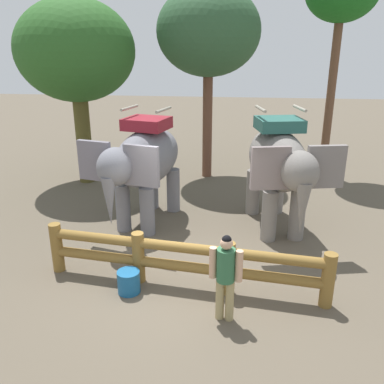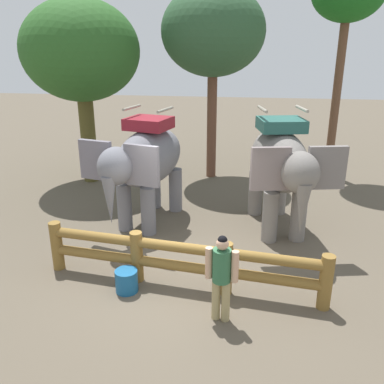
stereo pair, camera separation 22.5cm
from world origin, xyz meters
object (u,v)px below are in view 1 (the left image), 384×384
at_px(log_fence, 182,259).
at_px(feed_bucket, 129,282).
at_px(elephant_center, 279,164).
at_px(tree_far_right, 76,52).
at_px(tree_far_left, 209,32).
at_px(tourist_woman_in_black, 226,272).
at_px(elephant_near_left, 144,161).

bearing_deg(log_fence, feed_bucket, -162.94).
bearing_deg(elephant_center, feed_bucket, -132.43).
xyz_separation_m(log_fence, tree_far_right, (-4.18, 6.10, 3.61)).
relative_size(elephant_center, tree_far_left, 0.58).
xyz_separation_m(elephant_center, feed_bucket, (-2.96, -3.24, -1.50)).
relative_size(log_fence, feed_bucket, 12.63).
xyz_separation_m(tourist_woman_in_black, tree_far_right, (-5.03, 7.00, 3.30)).
relative_size(elephant_near_left, tourist_woman_in_black, 2.26).
relative_size(elephant_center, tourist_woman_in_black, 2.29).
bearing_deg(elephant_center, log_fence, -123.91).
height_order(tree_far_right, feed_bucket, tree_far_right).
bearing_deg(elephant_center, tree_far_left, 116.42).
distance_m(elephant_near_left, tourist_woman_in_black, 4.47).
bearing_deg(tree_far_left, tourist_woman_in_black, -83.03).
height_order(tourist_woman_in_black, tree_far_left, tree_far_left).
distance_m(tree_far_right, feed_bucket, 8.19).
height_order(log_fence, tree_far_right, tree_far_right).
height_order(elephant_center, feed_bucket, elephant_center).
xyz_separation_m(elephant_near_left, tourist_woman_in_black, (2.22, -3.80, -0.77)).
xyz_separation_m(tourist_woman_in_black, feed_bucket, (-1.84, 0.60, -0.70)).
distance_m(log_fence, tree_far_right, 8.23).
height_order(elephant_near_left, tourist_woman_in_black, elephant_near_left).
xyz_separation_m(elephant_near_left, feed_bucket, (0.38, -3.20, -1.47)).
relative_size(tree_far_left, tree_far_right, 1.07).
bearing_deg(log_fence, tree_far_right, 124.43).
xyz_separation_m(tree_far_left, feed_bucket, (-0.85, -7.48, -4.59)).
bearing_deg(elephant_near_left, feed_bucket, -83.17).
bearing_deg(elephant_center, elephant_near_left, -179.34).
relative_size(log_fence, tree_far_left, 0.89).
bearing_deg(tree_far_right, elephant_center, -27.19).
xyz_separation_m(elephant_near_left, elephant_center, (3.34, 0.04, 0.03)).
bearing_deg(elephant_center, tourist_woman_in_black, -106.26).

